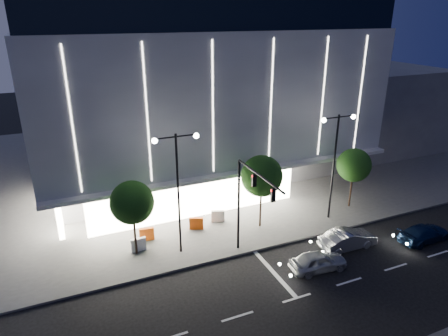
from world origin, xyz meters
TOP-DOWN VIEW (x-y plane):
  - ground at (0.00, 0.00)m, footprint 160.00×160.00m
  - sidewalk_museum at (5.00, 24.00)m, footprint 70.00×40.00m
  - museum at (2.98, 22.31)m, footprint 30.00×25.80m
  - annex_building at (26.00, 24.00)m, footprint 16.00×20.00m
  - traffic_mast at (1.00, 3.34)m, footprint 0.33×5.89m
  - street_lamp_west at (-3.00, 6.00)m, footprint 3.16×0.36m
  - street_lamp_east at (10.00, 6.00)m, footprint 3.16×0.36m
  - tree_left at (-5.97, 7.02)m, footprint 3.02×3.02m
  - tree_mid at (4.03, 7.02)m, footprint 3.25×3.25m
  - tree_right at (13.03, 7.02)m, footprint 2.91×2.91m
  - car_lead at (4.89, 0.40)m, footprint 4.11×1.94m
  - car_second at (8.50, 1.78)m, footprint 4.42×1.59m
  - car_third at (14.50, 0.27)m, footprint 4.50×2.01m
  - barrier_a at (-4.89, 8.50)m, footprint 1.12×0.39m
  - barrier_b at (-5.78, 7.31)m, footprint 1.11×0.30m
  - barrier_c at (-0.89, 8.56)m, footprint 1.10×0.69m
  - barrier_d at (1.15, 9.02)m, footprint 1.12×0.61m

SIDE VIEW (x-z plane):
  - ground at x=0.00m, z-range 0.00..0.00m
  - sidewalk_museum at x=5.00m, z-range 0.00..0.15m
  - car_third at x=14.50m, z-range 0.00..1.28m
  - barrier_a at x=-4.89m, z-range 0.15..1.15m
  - barrier_b at x=-5.78m, z-range 0.15..1.15m
  - barrier_c at x=-0.89m, z-range 0.15..1.15m
  - barrier_d at x=1.15m, z-range 0.15..1.15m
  - car_lead at x=4.89m, z-range 0.00..1.36m
  - car_second at x=8.50m, z-range 0.00..1.45m
  - tree_right at x=13.03m, z-range 1.13..6.64m
  - tree_left at x=-5.97m, z-range 1.17..6.90m
  - tree_mid at x=4.03m, z-range 1.26..7.41m
  - annex_building at x=26.00m, z-range 0.00..10.00m
  - traffic_mast at x=1.00m, z-range 1.49..8.56m
  - street_lamp_west at x=-3.00m, z-range 1.46..10.46m
  - street_lamp_east at x=10.00m, z-range 1.46..10.46m
  - museum at x=2.98m, z-range 0.27..18.27m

